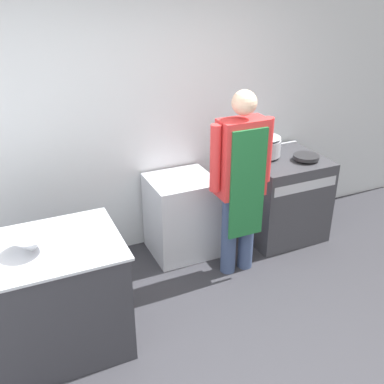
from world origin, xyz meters
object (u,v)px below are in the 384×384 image
Objects in this scene: stove at (282,197)px; person_cook at (241,176)px; fridge_unit at (182,216)px; saute_pan at (306,157)px; mixing_bowl at (31,244)px; stock_pot at (264,145)px.

person_cook reaches higher than stove.
fridge_unit is 0.47× the size of person_cook.
saute_pan is at bearing 16.53° from person_cook.
person_cook is 1.82m from mixing_bowl.
stove is at bearing -5.66° from fridge_unit.
stock_pot is (0.57, 0.52, 0.03)m from person_cook.
saute_pan is (2.69, 0.62, -0.04)m from mixing_bowl.
fridge_unit is 1.10m from stock_pot.
person_cook is 0.94m from saute_pan.
stove is at bearing 16.46° from mixing_bowl.
stock_pot is at bearing 142.29° from saute_pan.
saute_pan reaches higher than fridge_unit.
stove is 2.68× the size of stock_pot.
mixing_bowl is 0.80× the size of stock_pot.
stock_pot is at bearing 143.61° from stove.
saute_pan is (0.33, -0.26, -0.09)m from stock_pot.
saute_pan reaches higher than stove.
mixing_bowl is (-1.43, -0.86, 0.54)m from fridge_unit.
fridge_unit is 0.83m from person_cook.
mixing_bowl is 1.03× the size of saute_pan.
stove is 1.10m from fridge_unit.
person_cook is (0.35, -0.50, 0.56)m from fridge_unit.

